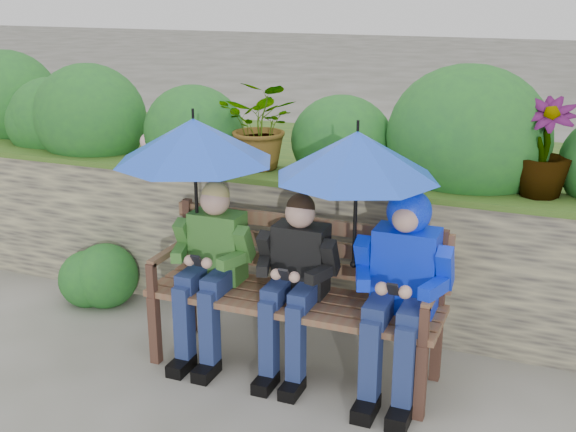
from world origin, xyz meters
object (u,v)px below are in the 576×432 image
at_px(umbrella_left, 194,141).
at_px(umbrella_right, 357,155).
at_px(boy_left, 211,262).
at_px(boy_right, 402,278).
at_px(boy_middle, 295,276).
at_px(park_bench, 298,285).

relative_size(umbrella_left, umbrella_right, 1.06).
height_order(boy_left, boy_right, boy_right).
bearing_deg(boy_left, boy_right, 0.30).
distance_m(boy_middle, boy_right, 0.65).
height_order(boy_left, umbrella_left, umbrella_left).
bearing_deg(park_bench, umbrella_right, -7.17).
relative_size(park_bench, umbrella_left, 1.82).
xyz_separation_m(boy_left, umbrella_right, (0.92, 0.04, 0.76)).
bearing_deg(umbrella_left, park_bench, 2.61).
bearing_deg(umbrella_right, boy_right, -6.45).
bearing_deg(boy_left, umbrella_right, 2.46).
xyz_separation_m(park_bench, boy_left, (-0.55, -0.09, 0.10)).
xyz_separation_m(park_bench, boy_right, (0.66, -0.08, 0.18)).
xyz_separation_m(boy_left, boy_middle, (0.57, 0.00, -0.01)).
relative_size(boy_right, umbrella_right, 1.29).
bearing_deg(umbrella_right, park_bench, 172.83).
xyz_separation_m(boy_middle, umbrella_right, (0.35, 0.04, 0.76)).
bearing_deg(boy_middle, boy_right, 0.40).
distance_m(boy_left, umbrella_right, 1.19).
relative_size(park_bench, boy_right, 1.49).
xyz_separation_m(park_bench, boy_middle, (0.02, -0.08, 0.10)).
distance_m(umbrella_left, umbrella_right, 1.03).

